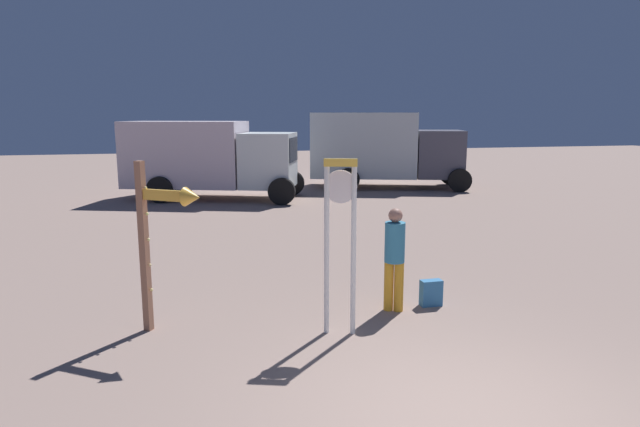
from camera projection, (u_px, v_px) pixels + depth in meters
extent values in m
plane|color=gray|center=(466.00, 424.00, 5.22)|extent=(80.00, 80.00, 0.00)
cylinder|color=white|center=(327.00, 252.00, 7.22)|extent=(0.07, 0.07, 2.28)
cylinder|color=white|center=(353.00, 252.00, 7.19)|extent=(0.07, 0.07, 2.28)
cube|color=yellow|center=(341.00, 163.00, 6.99)|extent=(0.44, 0.21, 0.10)
cylinder|color=white|center=(341.00, 187.00, 7.08)|extent=(0.43, 0.18, 0.43)
cube|color=black|center=(341.00, 186.00, 7.10)|extent=(0.10, 0.04, 0.03)
cube|color=black|center=(341.00, 186.00, 7.10)|extent=(0.08, 0.04, 0.16)
cube|color=#9D6A51|center=(144.00, 248.00, 7.30)|extent=(0.14, 0.14, 2.34)
cube|color=gold|center=(165.00, 195.00, 7.04)|extent=(0.57, 0.42, 0.14)
cone|color=gold|center=(192.00, 197.00, 6.89)|extent=(0.32, 0.33, 0.25)
sphere|color=#FDE380|center=(152.00, 290.00, 7.38)|extent=(0.04, 0.04, 0.04)
sphere|color=#FFD990|center=(150.00, 265.00, 7.31)|extent=(0.04, 0.04, 0.04)
sphere|color=#F1E98F|center=(149.00, 240.00, 7.25)|extent=(0.04, 0.04, 0.04)
sphere|color=#F1F081|center=(147.00, 214.00, 7.19)|extent=(0.04, 0.04, 0.04)
sphere|color=#F7E38C|center=(146.00, 188.00, 7.13)|extent=(0.04, 0.04, 0.04)
cylinder|color=orange|center=(389.00, 286.00, 8.21)|extent=(0.14, 0.14, 0.76)
cylinder|color=orange|center=(399.00, 287.00, 8.17)|extent=(0.14, 0.14, 0.76)
cylinder|color=teal|center=(395.00, 242.00, 8.06)|extent=(0.30, 0.30, 0.60)
sphere|color=#996A5A|center=(396.00, 215.00, 7.99)|extent=(0.21, 0.21, 0.21)
cube|color=teal|center=(431.00, 293.00, 8.43)|extent=(0.33, 0.16, 0.41)
cube|color=#236097|center=(428.00, 295.00, 8.54)|extent=(0.23, 0.04, 0.18)
cube|color=silver|center=(186.00, 154.00, 19.08)|extent=(4.55, 3.41, 2.26)
cube|color=silver|center=(269.00, 160.00, 18.82)|extent=(2.33, 2.52, 1.87)
cube|color=black|center=(293.00, 149.00, 18.67)|extent=(0.61, 1.64, 0.82)
cylinder|color=black|center=(282.00, 191.00, 17.85)|extent=(0.93, 0.54, 0.90)
cylinder|color=black|center=(292.00, 183.00, 20.01)|extent=(0.93, 0.54, 0.90)
cylinder|color=black|center=(160.00, 190.00, 18.26)|extent=(0.93, 0.54, 0.90)
cylinder|color=black|center=(183.00, 182.00, 20.42)|extent=(0.93, 0.54, 0.90)
cube|color=silver|center=(364.00, 145.00, 22.05)|extent=(4.68, 3.51, 2.57)
cube|color=#4D4C59|center=(439.00, 154.00, 21.87)|extent=(2.41, 2.66, 1.87)
cube|color=black|center=(462.00, 145.00, 21.74)|extent=(0.61, 1.77, 0.82)
cylinder|color=black|center=(460.00, 180.00, 20.84)|extent=(0.93, 0.52, 0.90)
cylinder|color=black|center=(450.00, 174.00, 23.14)|extent=(0.93, 0.52, 0.90)
cylinder|color=black|center=(348.00, 179.00, 21.17)|extent=(0.93, 0.52, 0.90)
cylinder|color=black|center=(350.00, 173.00, 23.47)|extent=(0.93, 0.52, 0.90)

